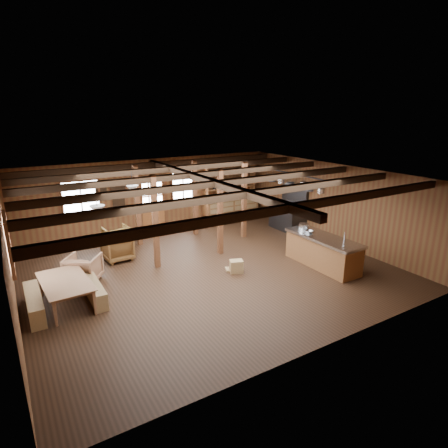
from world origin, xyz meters
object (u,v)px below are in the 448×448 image
(commercial_range, at_px, (289,214))
(armchair_b, at_px, (117,237))
(armchair_a, at_px, (117,248))
(kitchen_island, at_px, (323,251))
(dining_table, at_px, (68,293))
(armchair_c, at_px, (83,269))

(commercial_range, distance_m, armchair_b, 6.58)
(armchair_b, bearing_deg, armchair_a, 70.24)
(commercial_range, bearing_deg, armchair_a, 177.54)
(kitchen_island, relative_size, armchair_a, 2.96)
(kitchen_island, height_order, dining_table, kitchen_island)
(commercial_range, relative_size, armchair_b, 2.25)
(commercial_range, bearing_deg, dining_table, -167.05)
(kitchen_island, distance_m, dining_table, 7.16)
(kitchen_island, height_order, commercial_range, commercial_range)
(commercial_range, relative_size, dining_table, 1.00)
(kitchen_island, bearing_deg, armchair_c, 157.96)
(armchair_a, height_order, armchair_b, armchair_a)
(armchair_a, bearing_deg, armchair_c, 36.80)
(dining_table, height_order, armchair_c, armchair_c)
(armchair_a, xyz_separation_m, armchair_b, (0.29, 1.09, -0.01))
(kitchen_island, bearing_deg, armchair_b, 135.53)
(armchair_c, bearing_deg, armchair_a, -102.72)
(commercial_range, height_order, armchair_b, commercial_range)
(commercial_range, xyz_separation_m, armchair_c, (-7.97, -0.82, -0.22))
(commercial_range, xyz_separation_m, armchair_b, (-6.43, 1.37, -0.23))
(commercial_range, height_order, dining_table, commercial_range)
(armchair_a, distance_m, armchair_c, 1.67)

